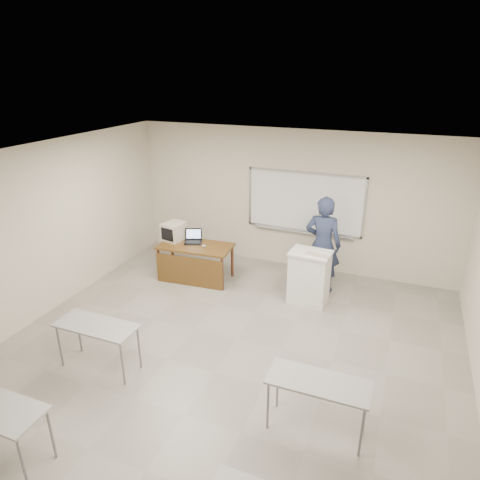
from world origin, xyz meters
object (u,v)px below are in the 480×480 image
at_px(instructor_desk, 193,256).
at_px(presenter, 323,245).
at_px(whiteboard, 305,203).
at_px(podium, 309,277).
at_px(keyboard, 318,255).
at_px(laptop, 194,239).
at_px(mouse, 204,246).
at_px(crt_monitor, 174,231).

xyz_separation_m(instructor_desk, presenter, (2.51, 0.59, 0.41)).
xyz_separation_m(whiteboard, instructor_desk, (-1.91, -1.48, -0.93)).
bearing_deg(whiteboard, instructor_desk, -142.28).
relative_size(podium, presenter, 0.53).
height_order(keyboard, presenter, presenter).
distance_m(laptop, mouse, 0.34).
height_order(whiteboard, laptop, whiteboard).
bearing_deg(presenter, keyboard, 95.52).
height_order(whiteboard, presenter, whiteboard).
distance_m(podium, mouse, 2.23).
relative_size(laptop, presenter, 0.18).
bearing_deg(laptop, instructor_desk, -91.55).
bearing_deg(mouse, podium, -20.06).
bearing_deg(whiteboard, presenter, -55.97).
height_order(instructor_desk, mouse, mouse).
relative_size(whiteboard, presenter, 1.29).
bearing_deg(podium, mouse, -178.88).
xyz_separation_m(podium, crt_monitor, (-2.96, 0.23, 0.42)).
height_order(instructor_desk, crt_monitor, crt_monitor).
bearing_deg(keyboard, presenter, 104.13).
bearing_deg(keyboard, podium, 151.70).
bearing_deg(keyboard, crt_monitor, -175.98).
xyz_separation_m(crt_monitor, presenter, (3.06, 0.36, 0.03)).
bearing_deg(mouse, laptop, 134.79).
distance_m(whiteboard, instructor_desk, 2.59).
distance_m(podium, keyboard, 0.56).
distance_m(podium, presenter, 0.74).
xyz_separation_m(podium, presenter, (0.10, 0.58, 0.45)).
bearing_deg(whiteboard, keyboard, -67.89).
relative_size(instructor_desk, podium, 1.46).
distance_m(crt_monitor, presenter, 3.08).
xyz_separation_m(laptop, keyboard, (2.66, -0.38, 0.23)).
height_order(instructor_desk, laptop, laptop).
distance_m(whiteboard, podium, 1.82).
bearing_deg(instructor_desk, crt_monitor, 152.43).
height_order(laptop, presenter, presenter).
relative_size(instructor_desk, crt_monitor, 3.29).
xyz_separation_m(crt_monitor, laptop, (0.45, 0.03, -0.13)).
relative_size(podium, crt_monitor, 2.25).
height_order(crt_monitor, keyboard, crt_monitor).
bearing_deg(mouse, whiteboard, 21.13).
relative_size(instructor_desk, keyboard, 3.45).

